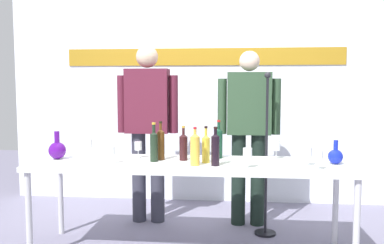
{
  "coord_description": "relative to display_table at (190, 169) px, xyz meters",
  "views": [
    {
      "loc": [
        0.33,
        -3.28,
        1.39
      ],
      "look_at": [
        0.0,
        0.15,
        1.08
      ],
      "focal_mm": 37.86,
      "sensor_mm": 36.0,
      "label": 1
    }
  ],
  "objects": [
    {
      "name": "wine_glass_right_0",
      "position": [
        0.72,
        0.2,
        0.17
      ],
      "size": [
        0.06,
        0.06,
        0.16
      ],
      "color": "white",
      "rests_on": "display_table"
    },
    {
      "name": "wine_glass_right_3",
      "position": [
        0.93,
        -0.07,
        0.16
      ],
      "size": [
        0.07,
        0.07,
        0.15
      ],
      "color": "white",
      "rests_on": "display_table"
    },
    {
      "name": "decanter_blue_right",
      "position": [
        1.17,
        0.03,
        0.12
      ],
      "size": [
        0.12,
        0.12,
        0.19
      ],
      "color": "#1424B7",
      "rests_on": "display_table"
    },
    {
      "name": "wine_bottle_1",
      "position": [
        0.13,
        -0.01,
        0.18
      ],
      "size": [
        0.06,
        0.06,
        0.3
      ],
      "color": "gold",
      "rests_on": "display_table"
    },
    {
      "name": "wine_bottle_5",
      "position": [
        -0.26,
        0.09,
        0.2
      ],
      "size": [
        0.07,
        0.07,
        0.33
      ],
      "color": "#543213",
      "rests_on": "display_table"
    },
    {
      "name": "presenter_right",
      "position": [
        0.51,
        0.73,
        0.29
      ],
      "size": [
        0.62,
        0.22,
        1.73
      ],
      "color": "black",
      "rests_on": "ground"
    },
    {
      "name": "wine_bottle_2",
      "position": [
        -0.3,
        0.0,
        0.19
      ],
      "size": [
        0.06,
        0.06,
        0.33
      ],
      "color": "black",
      "rests_on": "display_table"
    },
    {
      "name": "wine_bottle_0",
      "position": [
        -0.07,
        0.08,
        0.18
      ],
      "size": [
        0.07,
        0.07,
        0.29
      ],
      "color": "black",
      "rests_on": "display_table"
    },
    {
      "name": "display_table",
      "position": [
        0.0,
        0.0,
        0.0
      ],
      "size": [
        2.63,
        0.7,
        0.76
      ],
      "color": "white",
      "rests_on": "ground"
    },
    {
      "name": "wine_glass_right_2",
      "position": [
        0.99,
        -0.21,
        0.15
      ],
      "size": [
        0.06,
        0.06,
        0.15
      ],
      "color": "white",
      "rests_on": "display_table"
    },
    {
      "name": "wine_glass_left_1",
      "position": [
        -0.95,
        0.25,
        0.16
      ],
      "size": [
        0.06,
        0.06,
        0.15
      ],
      "color": "white",
      "rests_on": "display_table"
    },
    {
      "name": "microphone_stand",
      "position": [
        0.66,
        0.47,
        -0.2
      ],
      "size": [
        0.2,
        0.2,
        1.52
      ],
      "color": "black",
      "rests_on": "ground"
    },
    {
      "name": "presenter_left",
      "position": [
        -0.51,
        0.73,
        0.33
      ],
      "size": [
        0.62,
        0.22,
        1.79
      ],
      "color": "#32323F",
      "rests_on": "ground"
    },
    {
      "name": "wine_bottle_4",
      "position": [
        0.23,
        0.21,
        0.2
      ],
      "size": [
        0.07,
        0.07,
        0.33
      ],
      "color": "#133A26",
      "rests_on": "display_table"
    },
    {
      "name": "wine_bottle_6",
      "position": [
        0.21,
        -0.13,
        0.19
      ],
      "size": [
        0.07,
        0.07,
        0.31
      ],
      "color": "black",
      "rests_on": "display_table"
    },
    {
      "name": "wine_glass_left_2",
      "position": [
        -0.63,
        -0.13,
        0.16
      ],
      "size": [
        0.06,
        0.06,
        0.14
      ],
      "color": "white",
      "rests_on": "display_table"
    },
    {
      "name": "back_wall",
      "position": [
        0.0,
        1.58,
        0.79
      ],
      "size": [
        4.68,
        0.11,
        3.0
      ],
      "color": "white",
      "rests_on": "ground"
    },
    {
      "name": "decanter_blue_left",
      "position": [
        -1.15,
        0.03,
        0.13
      ],
      "size": [
        0.15,
        0.15,
        0.24
      ],
      "color": "#4E1083",
      "rests_on": "display_table"
    },
    {
      "name": "wine_glass_left_0",
      "position": [
        -0.47,
        0.15,
        0.16
      ],
      "size": [
        0.06,
        0.06,
        0.14
      ],
      "color": "white",
      "rests_on": "display_table"
    },
    {
      "name": "wine_glass_right_1",
      "position": [
        0.46,
        -0.2,
        0.17
      ],
      "size": [
        0.07,
        0.07,
        0.16
      ],
      "color": "white",
      "rests_on": "display_table"
    },
    {
      "name": "wine_bottle_3",
      "position": [
        0.05,
        -0.13,
        0.19
      ],
      "size": [
        0.08,
        0.08,
        0.31
      ],
      "color": "gold",
      "rests_on": "display_table"
    }
  ]
}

